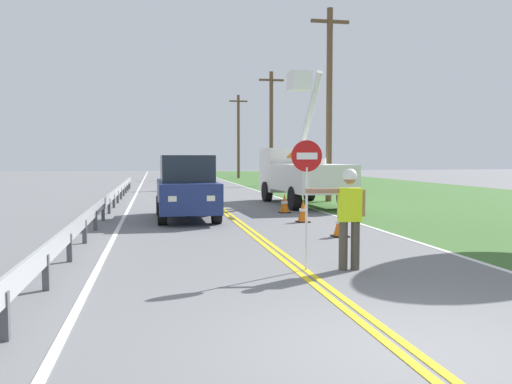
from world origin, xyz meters
The scene contains 17 objects.
ground_plane centered at (0.00, 0.00, 0.00)m, with size 160.00×160.00×0.00m, color slate.
grass_verge_right centered at (11.60, 20.00, 0.00)m, with size 16.00×110.00×0.01m, color #3D662D.
centerline_yellow_left centered at (-0.09, 20.00, 0.01)m, with size 0.11×110.00×0.01m, color yellow.
centerline_yellow_right centered at (0.09, 20.00, 0.01)m, with size 0.11×110.00×0.01m, color yellow.
edge_line_right centered at (3.60, 20.00, 0.01)m, with size 0.12×110.00×0.01m, color silver.
edge_line_left centered at (-3.60, 20.00, 0.01)m, with size 0.12×110.00×0.01m, color silver.
flagger_worker centered at (0.86, 3.98, 1.05)m, with size 1.08×0.30×1.83m.
stop_sign_paddle centered at (0.10, 4.08, 1.71)m, with size 0.56×0.04×2.33m.
utility_bucket_truck centered at (3.64, 17.38, 1.42)m, with size 2.67×6.90×5.74m.
oncoming_suv_nearest centered at (-1.54, 12.57, 1.06)m, with size 1.96×4.63×2.10m.
utility_pole_near centered at (5.36, 18.59, 4.59)m, with size 1.80×0.28×8.82m.
utility_pole_mid centered at (5.74, 32.75, 4.28)m, with size 1.80×0.28×8.19m.
utility_pole_far centered at (5.63, 47.42, 4.28)m, with size 1.80×0.28×8.20m.
traffic_cone_lead centered at (2.10, 7.88, 0.34)m, with size 0.40×0.40×0.70m.
traffic_cone_mid centered at (2.01, 11.05, 0.34)m, with size 0.40×0.40×0.70m.
traffic_cone_tail centered at (2.11, 13.93, 0.34)m, with size 0.40×0.40×0.70m.
guardrail_left_shoulder centered at (-4.20, 15.98, 0.52)m, with size 0.10×32.00×0.71m.
Camera 1 is at (-2.55, -5.07, 2.02)m, focal length 37.49 mm.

